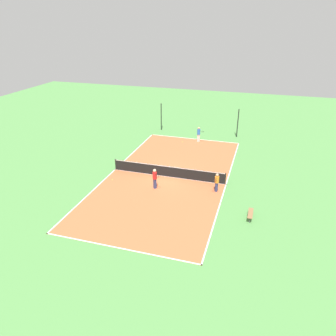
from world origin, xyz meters
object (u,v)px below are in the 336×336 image
at_px(player_coach_red, 155,177).
at_px(fence_post_back_right, 238,123).
at_px(bench, 250,214).
at_px(tennis_ball_right_alley, 183,142).
at_px(tennis_ball_left_sideline, 112,180).
at_px(fence_post_back_left, 161,117).
at_px(tennis_net, 168,171).
at_px(player_near_blue, 199,133).
at_px(player_center_orange, 217,181).

bearing_deg(player_coach_red, fence_post_back_right, 117.01).
xyz_separation_m(bench, tennis_ball_right_alley, (-8.89, 14.26, -0.33)).
bearing_deg(player_coach_red, tennis_ball_right_alley, 138.82).
height_order(tennis_ball_left_sideline, fence_post_back_left, fence_post_back_left).
relative_size(player_coach_red, fence_post_back_right, 0.52).
distance_m(tennis_net, tennis_ball_right_alley, 9.47).
bearing_deg(fence_post_back_left, tennis_ball_right_alley, -44.08).
bearing_deg(tennis_ball_left_sideline, fence_post_back_right, 57.98).
xyz_separation_m(tennis_net, player_coach_red, (-0.43, -2.51, 0.50)).
xyz_separation_m(tennis_net, bench, (7.85, -4.85, -0.20)).
height_order(tennis_net, player_coach_red, player_coach_red).
height_order(tennis_ball_left_sideline, fence_post_back_right, fence_post_back_right).
bearing_deg(tennis_net, player_coach_red, -99.65).
xyz_separation_m(player_coach_red, fence_post_back_left, (-4.50, 15.67, 0.68)).
bearing_deg(player_near_blue, player_coach_red, -69.42).
bearing_deg(player_near_blue, fence_post_back_right, 61.92).
relative_size(tennis_net, player_center_orange, 6.42).
xyz_separation_m(player_center_orange, tennis_ball_right_alley, (-5.81, 10.92, -0.93)).
distance_m(player_coach_red, fence_post_back_left, 16.32).
height_order(player_near_blue, tennis_ball_right_alley, player_near_blue).
distance_m(player_center_orange, fence_post_back_right, 14.70).
height_order(bench, player_coach_red, player_coach_red).
relative_size(fence_post_back_left, fence_post_back_right, 1.00).
xyz_separation_m(tennis_ball_right_alley, fence_post_back_left, (-3.88, 3.76, 1.71)).
xyz_separation_m(tennis_net, player_center_orange, (4.77, -1.52, 0.40)).
distance_m(player_center_orange, tennis_ball_left_sideline, 9.51).
distance_m(player_coach_red, player_near_blue, 12.67).
height_order(bench, tennis_ball_left_sideline, bench).
relative_size(bench, tennis_ball_left_sideline, 21.93).
bearing_deg(fence_post_back_left, bench, -54.66).
relative_size(tennis_net, tennis_ball_right_alley, 157.94).
xyz_separation_m(tennis_net, tennis_ball_left_sideline, (-4.67, -2.18, -0.53)).
bearing_deg(bench, tennis_net, 58.26).
distance_m(player_coach_red, tennis_ball_right_alley, 11.97).
bearing_deg(player_center_orange, player_near_blue, -153.31).
xyz_separation_m(bench, player_coach_red, (-8.28, 2.35, 0.70)).
distance_m(tennis_ball_left_sideline, fence_post_back_right, 18.17).
xyz_separation_m(bench, player_center_orange, (-3.08, 3.33, 0.60)).
relative_size(tennis_ball_left_sideline, fence_post_back_right, 0.02).
xyz_separation_m(tennis_net, player_near_blue, (0.74, 10.11, 0.48)).
bearing_deg(bench, fence_post_back_right, 9.22).
bearing_deg(tennis_net, tennis_ball_left_sideline, -155.00).
bearing_deg(tennis_net, player_center_orange, -17.69).
bearing_deg(fence_post_back_left, player_center_orange, -56.56).
height_order(player_center_orange, tennis_ball_left_sideline, player_center_orange).
bearing_deg(tennis_net, tennis_ball_right_alley, 96.32).
bearing_deg(fence_post_back_right, tennis_ball_left_sideline, -122.02).
xyz_separation_m(tennis_net, fence_post_back_left, (-4.92, 13.16, 1.18)).
relative_size(bench, player_near_blue, 0.83).
xyz_separation_m(fence_post_back_left, fence_post_back_right, (9.85, 0.00, 0.00)).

